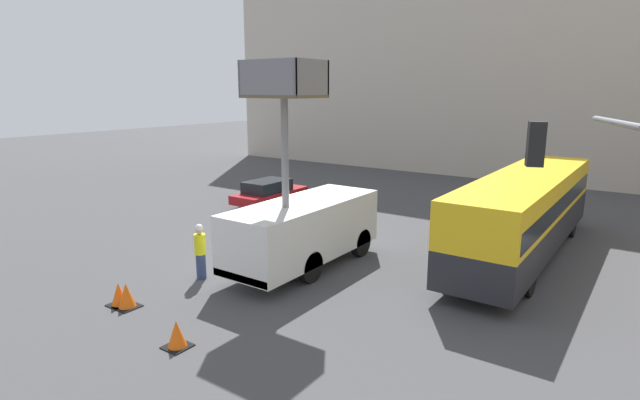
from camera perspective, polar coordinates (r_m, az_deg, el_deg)
ground_plane at (r=18.79m, az=-3.22°, el=-6.74°), size 120.00×120.00×0.00m
building_backdrop_far at (r=41.66m, az=20.38°, el=15.68°), size 44.00×10.00×18.06m
utility_truck at (r=17.42m, az=-1.92°, el=-2.83°), size 2.28×6.49×7.08m
city_bus at (r=20.14m, az=22.45°, el=-0.93°), size 2.47×12.38×3.12m
traffic_light_pole at (r=11.57m, az=31.61°, el=-0.57°), size 2.90×2.65×5.87m
road_worker_near_truck at (r=17.05m, az=-13.52°, el=-5.74°), size 0.38×0.38×1.89m
road_worker_directing at (r=16.23m, az=14.25°, el=-6.92°), size 0.38×0.38×1.80m
traffic_cone_near_truck at (r=15.72m, az=-21.24°, el=-10.20°), size 0.65×0.65×0.74m
traffic_cone_mid_road at (r=13.11m, az=-16.05°, el=-14.58°), size 0.61×0.61×0.70m
traffic_cone_far_side at (r=15.97m, az=-22.00°, el=-10.00°), size 0.60×0.60×0.69m
parked_car_curbside at (r=27.48m, az=-5.83°, el=0.93°), size 1.84×4.57×1.36m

